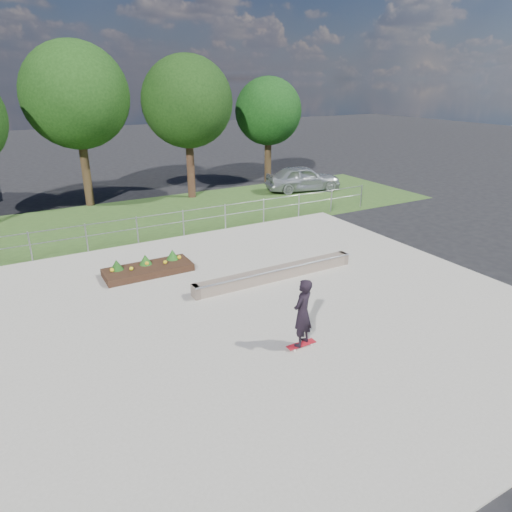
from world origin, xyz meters
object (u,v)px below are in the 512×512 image
at_px(skateboarder, 303,313).
at_px(parked_car, 303,178).
at_px(grind_ledge, 276,273).
at_px(planter_bed, 148,268).

xyz_separation_m(skateboarder, parked_car, (10.13, 14.45, -0.25)).
distance_m(grind_ledge, planter_bed, 4.50).
bearing_deg(parked_car, skateboarder, 158.82).
relative_size(grind_ledge, planter_bed, 2.00).
height_order(grind_ledge, parked_car, parked_car).
relative_size(planter_bed, parked_car, 0.66).
relative_size(grind_ledge, skateboarder, 3.23).
height_order(grind_ledge, planter_bed, planter_bed).
height_order(planter_bed, parked_car, parked_car).
relative_size(planter_bed, skateboarder, 1.61).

